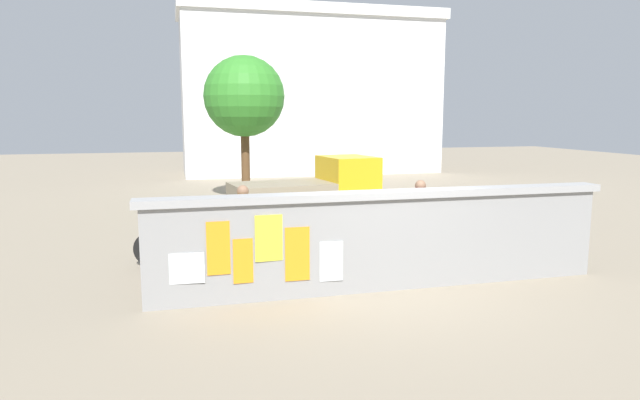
# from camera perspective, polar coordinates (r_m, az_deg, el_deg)

# --- Properties ---
(ground) EXTENTS (60.00, 60.00, 0.00)m
(ground) POSITION_cam_1_polar(r_m,az_deg,el_deg) (17.11, -3.17, -1.13)
(ground) COLOR gray
(poster_wall) EXTENTS (7.99, 0.42, 1.66)m
(poster_wall) POSITION_cam_1_polar(r_m,az_deg,el_deg) (9.38, 6.65, -3.96)
(poster_wall) COLOR gray
(poster_wall) RESTS_ON ground
(auto_rickshaw_truck) EXTENTS (3.77, 1.98, 1.85)m
(auto_rickshaw_truck) POSITION_cam_1_polar(r_m,az_deg,el_deg) (14.05, -0.83, 0.47)
(auto_rickshaw_truck) COLOR black
(auto_rickshaw_truck) RESTS_ON ground
(motorcycle) EXTENTS (1.90, 0.56, 0.87)m
(motorcycle) POSITION_cam_1_polar(r_m,az_deg,el_deg) (14.80, 11.11, -0.99)
(motorcycle) COLOR black
(motorcycle) RESTS_ON ground
(bicycle_near) EXTENTS (1.67, 0.55, 0.95)m
(bicycle_near) POSITION_cam_1_polar(r_m,az_deg,el_deg) (11.19, -14.26, -4.68)
(bicycle_near) COLOR black
(bicycle_near) RESTS_ON ground
(person_walking) EXTENTS (0.37, 0.37, 1.62)m
(person_walking) POSITION_cam_1_polar(r_m,az_deg,el_deg) (10.45, -7.80, -1.95)
(person_walking) COLOR purple
(person_walking) RESTS_ON ground
(person_bystander) EXTENTS (0.47, 0.47, 1.62)m
(person_bystander) POSITION_cam_1_polar(r_m,az_deg,el_deg) (11.34, 10.11, -1.17)
(person_bystander) COLOR #BF6626
(person_bystander) RESTS_ON ground
(tree_roadside) EXTENTS (2.69, 2.69, 4.86)m
(tree_roadside) POSITION_cam_1_polar(r_m,az_deg,el_deg) (19.09, -7.70, 10.33)
(tree_roadside) COLOR brown
(tree_roadside) RESTS_ON ground
(building_background) EXTENTS (12.98, 4.38, 8.06)m
(building_background) POSITION_cam_1_polar(r_m,az_deg,el_deg) (28.84, -0.95, 10.90)
(building_background) COLOR silver
(building_background) RESTS_ON ground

